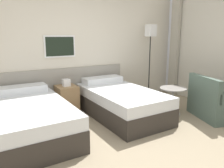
{
  "coord_description": "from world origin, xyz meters",
  "views": [
    {
      "loc": [
        -1.88,
        -2.17,
        1.54
      ],
      "look_at": [
        0.13,
        1.17,
        0.67
      ],
      "focal_mm": 35.0,
      "sensor_mm": 36.0,
      "label": 1
    }
  ],
  "objects": [
    {
      "name": "nightstand",
      "position": [
        -0.47,
        1.94,
        0.29
      ],
      "size": [
        0.39,
        0.44,
        0.69
      ],
      "color": "#9E7A51",
      "rests_on": "ground_plane"
    },
    {
      "name": "floor_lamp",
      "position": [
        1.67,
        1.93,
        1.47
      ],
      "size": [
        0.24,
        0.24,
        1.8
      ],
      "color": "black",
      "rests_on": "ground_plane"
    },
    {
      "name": "armchair",
      "position": [
        1.87,
        0.21,
        0.27
      ],
      "size": [
        0.99,
        1.09,
        0.81
      ],
      "rotation": [
        0.0,
        0.0,
        1.23
      ],
      "color": "#4C6056",
      "rests_on": "ground_plane"
    },
    {
      "name": "wall_headboard",
      "position": [
        -0.03,
        2.27,
        1.3
      ],
      "size": [
        10.0,
        0.1,
        2.7
      ],
      "color": "beige",
      "rests_on": "ground_plane"
    },
    {
      "name": "bed_near_door",
      "position": [
        -1.3,
        1.24,
        0.27
      ],
      "size": [
        1.07,
        1.95,
        0.65
      ],
      "color": "#332D28",
      "rests_on": "ground_plane"
    },
    {
      "name": "bed_near_window",
      "position": [
        0.36,
        1.24,
        0.27
      ],
      "size": [
        1.07,
        1.95,
        0.65
      ],
      "color": "#332D28",
      "rests_on": "ground_plane"
    },
    {
      "name": "side_table",
      "position": [
        1.31,
        0.78,
        0.38
      ],
      "size": [
        0.52,
        0.52,
        0.53
      ],
      "color": "gray",
      "rests_on": "ground_plane"
    },
    {
      "name": "ground_plane",
      "position": [
        0.0,
        0.0,
        0.0
      ],
      "size": [
        16.0,
        16.0,
        0.0
      ],
      "primitive_type": "plane",
      "color": "gray"
    }
  ]
}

